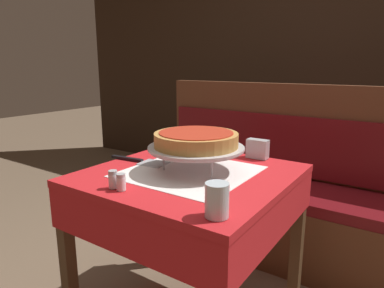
{
  "coord_description": "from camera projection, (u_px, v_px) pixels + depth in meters",
  "views": [
    {
      "loc": [
        0.77,
        -1.12,
        1.17
      ],
      "look_at": [
        0.02,
        -0.01,
        0.86
      ],
      "focal_mm": 32.0,
      "sensor_mm": 36.0,
      "label": 1
    }
  ],
  "objects": [
    {
      "name": "pepper_shaker",
      "position": [
        121.0,
        182.0,
        1.2
      ],
      "size": [
        0.03,
        0.03,
        0.06
      ],
      "color": "silver",
      "rests_on": "dining_table_front"
    },
    {
      "name": "pizza_pan_stand",
      "position": [
        196.0,
        149.0,
        1.41
      ],
      "size": [
        0.4,
        0.4,
        0.11
      ],
      "color": "#ADADB2",
      "rests_on": "dining_table_front"
    },
    {
      "name": "condiment_caddy",
      "position": [
        306.0,
        116.0,
        2.67
      ],
      "size": [
        0.13,
        0.13,
        0.18
      ],
      "color": "black",
      "rests_on": "dining_table_rear"
    },
    {
      "name": "water_glass_near",
      "position": [
        217.0,
        200.0,
        0.99
      ],
      "size": [
        0.07,
        0.07,
        0.1
      ],
      "color": "silver",
      "rests_on": "dining_table_front"
    },
    {
      "name": "salt_shaker",
      "position": [
        113.0,
        179.0,
        1.23
      ],
      "size": [
        0.03,
        0.03,
        0.07
      ],
      "color": "silver",
      "rests_on": "dining_table_front"
    },
    {
      "name": "dining_table_front",
      "position": [
        190.0,
        197.0,
        1.45
      ],
      "size": [
        0.8,
        0.8,
        0.73
      ],
      "color": "red",
      "rests_on": "ground_plane"
    },
    {
      "name": "back_wall_panel",
      "position": [
        326.0,
        61.0,
        3.07
      ],
      "size": [
        6.0,
        0.04,
        2.4
      ],
      "primitive_type": "cube",
      "color": "black",
      "rests_on": "ground_plane"
    },
    {
      "name": "booth_bench",
      "position": [
        278.0,
        204.0,
        2.15
      ],
      "size": [
        1.79,
        0.48,
        1.05
      ],
      "color": "brown",
      "rests_on": "ground_plane"
    },
    {
      "name": "deep_dish_pizza",
      "position": [
        196.0,
        139.0,
        1.4
      ],
      "size": [
        0.35,
        0.35,
        0.06
      ],
      "color": "#C68E47",
      "rests_on": "pizza_pan_stand"
    },
    {
      "name": "dining_table_rear",
      "position": [
        318.0,
        136.0,
        2.65
      ],
      "size": [
        0.76,
        0.76,
        0.74
      ],
      "color": "red",
      "rests_on": "ground_plane"
    },
    {
      "name": "pizza_server",
      "position": [
        141.0,
        161.0,
        1.56
      ],
      "size": [
        0.3,
        0.11,
        0.01
      ],
      "color": "#BCBCC1",
      "rests_on": "dining_table_front"
    },
    {
      "name": "napkin_holder",
      "position": [
        257.0,
        149.0,
        1.62
      ],
      "size": [
        0.1,
        0.05,
        0.09
      ],
      "color": "#B2B2B7",
      "rests_on": "dining_table_front"
    }
  ]
}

